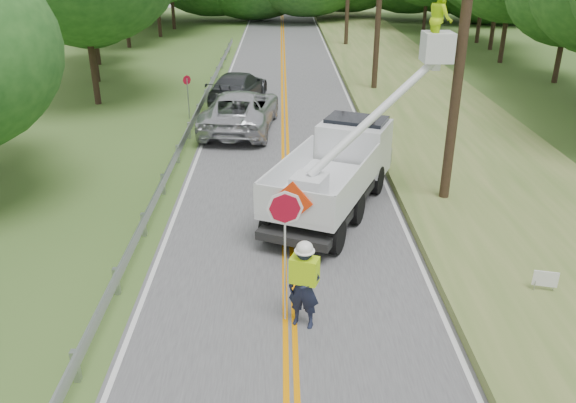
{
  "coord_description": "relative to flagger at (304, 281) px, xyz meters",
  "views": [
    {
      "loc": [
        -0.17,
        -7.75,
        7.7
      ],
      "look_at": [
        0.0,
        6.0,
        1.5
      ],
      "focal_mm": 36.02,
      "sensor_mm": 36.0,
      "label": 1
    }
  ],
  "objects": [
    {
      "name": "bucket_truck",
      "position": [
        1.65,
        6.7,
        0.39
      ],
      "size": [
        5.62,
        6.96,
        6.56
      ],
      "color": "black",
      "rests_on": "road"
    },
    {
      "name": "guardrail",
      "position": [
        -4.31,
        12.2,
        -0.57
      ],
      "size": [
        0.18,
        48.0,
        0.77
      ],
      "color": "#A1A4AA",
      "rests_on": "ground"
    },
    {
      "name": "stop_sign_permanent",
      "position": [
        -4.81,
        16.22,
        0.22
      ],
      "size": [
        0.34,
        0.33,
        2.08
      ],
      "color": "#A1A4AA",
      "rests_on": "ground"
    },
    {
      "name": "suv_silver",
      "position": [
        -2.26,
        14.55,
        -0.23
      ],
      "size": [
        3.52,
        6.55,
        1.75
      ],
      "primitive_type": "imported",
      "rotation": [
        0.0,
        0.0,
        3.04
      ],
      "color": "#B9BAC0",
      "rests_on": "road"
    },
    {
      "name": "tall_grass_verge",
      "position": [
        6.81,
        11.29,
        -0.97
      ],
      "size": [
        7.0,
        96.0,
        0.3
      ],
      "primitive_type": "cube",
      "color": "#4C6B2B",
      "rests_on": "ground"
    },
    {
      "name": "utility_poles",
      "position": [
        4.71,
        14.31,
        4.14
      ],
      "size": [
        1.6,
        43.3,
        10.0
      ],
      "color": "#2D2316",
      "rests_on": "ground"
    },
    {
      "name": "road",
      "position": [
        -0.29,
        11.29,
        -1.11
      ],
      "size": [
        7.2,
        96.0,
        0.03
      ],
      "color": "#4A494B",
      "rests_on": "ground"
    },
    {
      "name": "suv_darkgrey",
      "position": [
        -2.68,
        19.33,
        -0.33
      ],
      "size": [
        3.17,
        5.69,
        1.56
      ],
      "primitive_type": "imported",
      "rotation": [
        0.0,
        0.0,
        2.95
      ],
      "color": "#35383C",
      "rests_on": "road"
    },
    {
      "name": "yard_sign",
      "position": [
        5.62,
        0.85,
        -0.54
      ],
      "size": [
        0.54,
        0.17,
        0.8
      ],
      "color": "white",
      "rests_on": "ground"
    },
    {
      "name": "flagger",
      "position": [
        0.0,
        0.0,
        0.0
      ],
      "size": [
        1.19,
        0.66,
        3.11
      ],
      "color": "#191E33",
      "rests_on": "road"
    }
  ]
}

